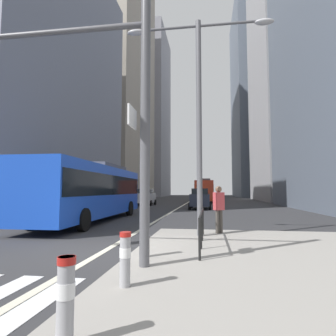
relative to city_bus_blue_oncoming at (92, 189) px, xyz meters
name	(u,v)px	position (x,y,z in m)	size (l,w,h in m)	color
ground_plane	(178,208)	(3.63, 12.45, -1.84)	(160.00, 160.00, 0.00)	#303033
median_island	(321,266)	(9.13, -8.55, -1.76)	(9.00, 10.00, 0.15)	gray
lane_centre_line	(186,203)	(3.63, 22.45, -1.83)	(0.20, 80.00, 0.01)	beige
office_tower_left_near	(29,75)	(-12.37, 11.33, 12.34)	(13.04, 23.97, 28.35)	slate
office_tower_left_mid	(118,75)	(-12.37, 40.60, 24.52)	(11.23, 24.67, 52.71)	gray
office_tower_left_far	(146,114)	(-12.37, 68.25, 23.54)	(12.70, 19.41, 50.75)	gray
office_tower_right_mid	(286,48)	(20.63, 35.04, 25.16)	(10.86, 19.38, 54.00)	#9E9EA3
office_tower_right_far	(259,100)	(20.63, 63.31, 24.87)	(13.15, 25.18, 53.41)	slate
city_bus_blue_oncoming	(92,189)	(0.00, 0.00, 0.00)	(2.86, 12.01, 3.40)	blue
sedan_white_oncoming	(22,204)	(-3.67, -1.01, -0.85)	(2.07, 4.32, 1.94)	silver
city_bus_red_receding	(204,190)	(5.98, 26.93, 0.00)	(2.77, 10.65, 3.40)	red
car_oncoming_mid	(142,196)	(-1.83, 19.88, -0.85)	(2.19, 4.41, 1.94)	maroon
car_receding_near	(207,194)	(6.17, 44.67, -0.85)	(2.19, 4.37, 1.94)	#B2A899
car_receding_far	(200,198)	(5.83, 11.74, -0.85)	(2.07, 4.28, 1.94)	#232838
car_oncoming_far	(145,197)	(-0.83, 17.35, -0.85)	(2.05, 4.05, 1.94)	silver
traffic_signal_gantry	(69,91)	(3.44, -9.45, 2.25)	(5.58, 0.65, 6.00)	#515156
street_lamp_post	(199,95)	(6.33, -5.25, 3.45)	(5.50, 0.32, 8.00)	#56565B
bollard_front	(66,296)	(5.15, -12.55, -1.18)	(0.20, 0.20, 0.91)	#99999E
bollard_left	(125,256)	(5.24, -10.72, -1.18)	(0.20, 0.20, 0.91)	#99999E
bollard_right	(145,235)	(5.10, -8.58, -1.17)	(0.20, 0.20, 0.94)	#99999E
pedestrian_railing	(202,220)	(6.43, -6.84, -0.97)	(0.06, 3.90, 0.98)	black
pedestrian_waiting	(219,207)	(7.03, -4.49, -0.69)	(0.45, 0.42, 1.78)	#423D38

